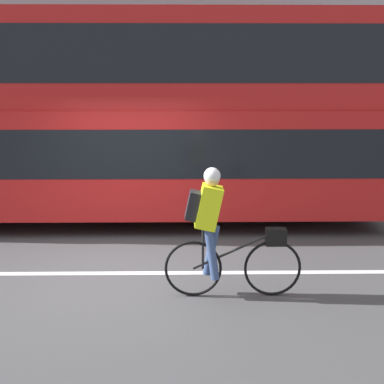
% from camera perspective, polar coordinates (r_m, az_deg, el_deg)
% --- Properties ---
extents(ground_plane, '(80.00, 80.00, 0.00)m').
position_cam_1_polar(ground_plane, '(7.95, -7.92, -8.63)').
color(ground_plane, '#424244').
extents(road_center_line, '(50.00, 0.14, 0.01)m').
position_cam_1_polar(road_center_line, '(7.96, -7.91, -8.57)').
color(road_center_line, silver).
rests_on(road_center_line, ground_plane).
extents(sidewalk_curb, '(60.00, 1.68, 0.14)m').
position_cam_1_polar(sidewalk_curb, '(13.10, -5.10, -0.14)').
color(sidewalk_curb, gray).
rests_on(sidewalk_curb, ground_plane).
extents(building_facade, '(60.00, 0.30, 6.26)m').
position_cam_1_polar(building_facade, '(13.82, -5.03, 13.24)').
color(building_facade, '#9E9EA3').
rests_on(building_facade, ground_plane).
extents(bus, '(9.34, 2.46, 3.99)m').
position_cam_1_polar(bus, '(10.42, -5.40, 8.67)').
color(bus, black).
rests_on(bus, ground_plane).
extents(cyclist_on_bike, '(1.78, 0.32, 1.70)m').
position_cam_1_polar(cyclist_on_bike, '(6.83, 2.95, -3.93)').
color(cyclist_on_bike, black).
rests_on(cyclist_on_bike, ground_plane).
extents(street_sign_post, '(0.36, 0.09, 2.48)m').
position_cam_1_polar(street_sign_post, '(13.29, 15.50, 6.01)').
color(street_sign_post, '#59595B').
rests_on(street_sign_post, sidewalk_curb).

